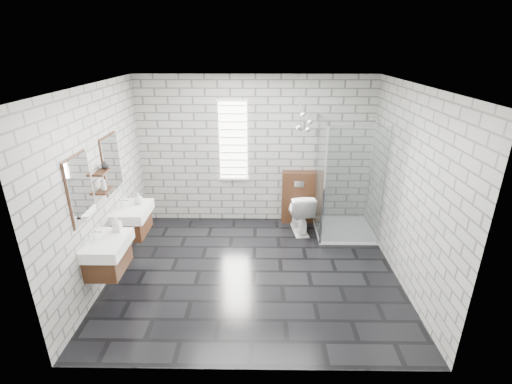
{
  "coord_description": "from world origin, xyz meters",
  "views": [
    {
      "loc": [
        0.1,
        -4.7,
        3.19
      ],
      "look_at": [
        0.03,
        0.35,
        1.14
      ],
      "focal_mm": 26.0,
      "sensor_mm": 36.0,
      "label": 1
    }
  ],
  "objects_px": {
    "vanity_left": "(105,246)",
    "toilet": "(300,212)",
    "vanity_right": "(130,213)",
    "cistern_panel": "(298,197)",
    "shower_enclosure": "(341,209)"
  },
  "relations": [
    {
      "from": "cistern_panel",
      "to": "shower_enclosure",
      "type": "bearing_deg",
      "value": -36.41
    },
    {
      "from": "cistern_panel",
      "to": "toilet",
      "type": "distance_m",
      "value": 0.4
    },
    {
      "from": "vanity_right",
      "to": "toilet",
      "type": "height_order",
      "value": "vanity_right"
    },
    {
      "from": "vanity_right",
      "to": "cistern_panel",
      "type": "bearing_deg",
      "value": 25.04
    },
    {
      "from": "shower_enclosure",
      "to": "toilet",
      "type": "distance_m",
      "value": 0.73
    },
    {
      "from": "vanity_left",
      "to": "toilet",
      "type": "height_order",
      "value": "vanity_left"
    },
    {
      "from": "toilet",
      "to": "vanity_right",
      "type": "bearing_deg",
      "value": 10.93
    },
    {
      "from": "vanity_right",
      "to": "vanity_left",
      "type": "bearing_deg",
      "value": -90.0
    },
    {
      "from": "vanity_right",
      "to": "shower_enclosure",
      "type": "distance_m",
      "value": 3.5
    },
    {
      "from": "vanity_left",
      "to": "cistern_panel",
      "type": "distance_m",
      "value": 3.55
    },
    {
      "from": "vanity_left",
      "to": "cistern_panel",
      "type": "height_order",
      "value": "vanity_left"
    },
    {
      "from": "vanity_left",
      "to": "shower_enclosure",
      "type": "relative_size",
      "value": 0.77
    },
    {
      "from": "vanity_right",
      "to": "cistern_panel",
      "type": "xyz_separation_m",
      "value": [
        2.71,
        1.26,
        -0.26
      ]
    },
    {
      "from": "cistern_panel",
      "to": "shower_enclosure",
      "type": "xyz_separation_m",
      "value": [
        0.7,
        -0.52,
        0.0
      ]
    },
    {
      "from": "vanity_left",
      "to": "shower_enclosure",
      "type": "bearing_deg",
      "value": 27.34
    }
  ]
}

